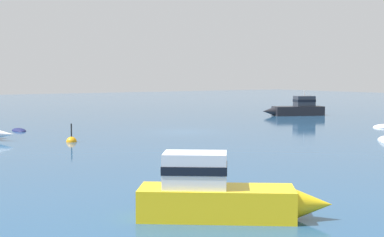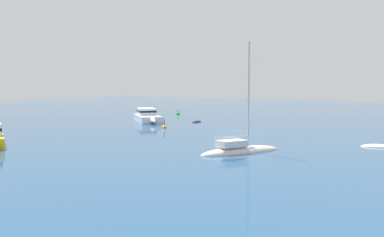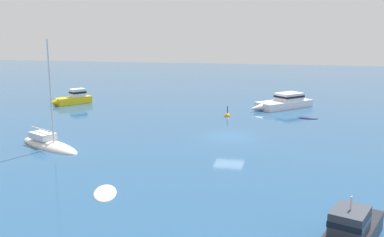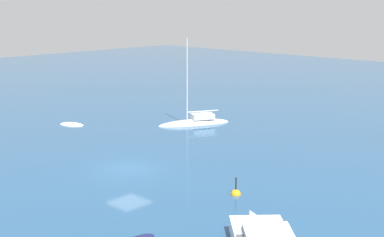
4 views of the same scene
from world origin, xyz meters
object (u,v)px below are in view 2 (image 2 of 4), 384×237
Objects in this scene: yacht at (240,151)px; rib at (377,147)px; dinghy at (196,122)px; mooring_buoy at (164,128)px; launch at (148,116)px; channel_buoy at (178,114)px.

yacht is 3.08× the size of rib.
dinghy is 1.42× the size of mooring_buoy.
launch is 13.46m from channel_buoy.
rib is at bearing -115.47° from dinghy.
dinghy is 25.74m from yacht.
launch is at bearing 137.75° from mooring_buoy.
mooring_buoy reaches higher than rib.
mooring_buoy is at bearing 79.12° from yacht.
launch is 8.72m from mooring_buoy.
channel_buoy is at bearing -54.36° from rib.
channel_buoy reaches higher than rib.
launch reaches higher than mooring_buoy.
mooring_buoy is (6.43, -5.84, -0.66)m from launch.
channel_buoy reaches higher than dinghy.
rib is 23.65m from mooring_buoy.
mooring_buoy is at bearing -174.73° from dinghy.
yacht is at bearing -39.43° from mooring_buoy.
dinghy is at bearing 65.38° from yacht.
yacht reaches higher than mooring_buoy.
yacht is at bearing 24.86° from rib.
launch is 27.96m from yacht.
mooring_buoy is at bearing -62.44° from channel_buoy.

